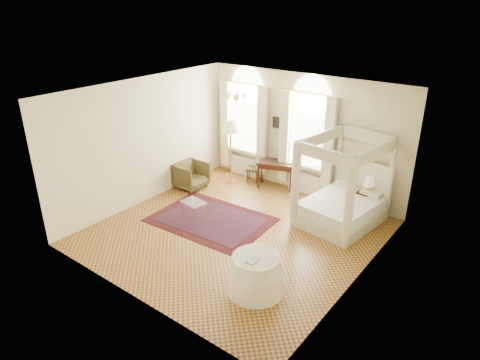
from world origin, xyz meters
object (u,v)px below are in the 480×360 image
at_px(stool, 253,170).
at_px(floor_lamp, 231,129).
at_px(side_table, 256,274).
at_px(writing_desk, 276,165).
at_px(canopy_bed, 341,204).
at_px(nightstand, 366,203).
at_px(coffee_table, 194,203).
at_px(armchair, 191,175).

relative_size(stool, floor_lamp, 0.26).
bearing_deg(side_table, writing_desk, 118.48).
height_order(canopy_bed, floor_lamp, canopy_bed).
bearing_deg(writing_desk, canopy_bed, -18.11).
height_order(nightstand, writing_desk, writing_desk).
distance_m(coffee_table, side_table, 3.24).
bearing_deg(nightstand, floor_lamp, -173.57).
xyz_separation_m(writing_desk, floor_lamp, (-1.30, -0.45, 0.94)).
height_order(writing_desk, stool, writing_desk).
height_order(canopy_bed, armchair, canopy_bed).
height_order(nightstand, side_table, side_table).
height_order(canopy_bed, side_table, canopy_bed).
bearing_deg(armchair, canopy_bed, -79.72).
bearing_deg(floor_lamp, nightstand, 6.43).
bearing_deg(armchair, writing_desk, -51.79).
bearing_deg(floor_lamp, side_table, -46.28).
height_order(canopy_bed, nightstand, canopy_bed).
bearing_deg(armchair, nightstand, -71.36).
bearing_deg(armchair, side_table, -121.53).
relative_size(coffee_table, side_table, 0.61).
distance_m(floor_lamp, side_table, 5.30).
distance_m(stool, floor_lamp, 1.43).
relative_size(nightstand, writing_desk, 0.53).
distance_m(writing_desk, coffee_table, 2.85).
bearing_deg(floor_lamp, coffee_table, -74.32).
xyz_separation_m(coffee_table, floor_lamp, (-0.65, 2.30, 1.25)).
distance_m(writing_desk, side_table, 4.76).
bearing_deg(canopy_bed, nightstand, 66.05).
distance_m(writing_desk, floor_lamp, 1.66).
distance_m(armchair, floor_lamp, 1.74).
relative_size(canopy_bed, coffee_table, 3.26).
relative_size(armchair, coffee_table, 1.24).
bearing_deg(canopy_bed, floor_lamp, 174.95).
bearing_deg(side_table, armchair, 147.37).
bearing_deg(canopy_bed, writing_desk, 161.89).
bearing_deg(coffee_table, canopy_bed, 33.15).
relative_size(canopy_bed, stool, 4.39).
height_order(stool, side_table, side_table).
bearing_deg(coffee_table, stool, 93.10).
height_order(writing_desk, armchair, writing_desk).
height_order(stool, coffee_table, stool).
xyz_separation_m(canopy_bed, nightstand, (0.35, 0.78, -0.17)).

